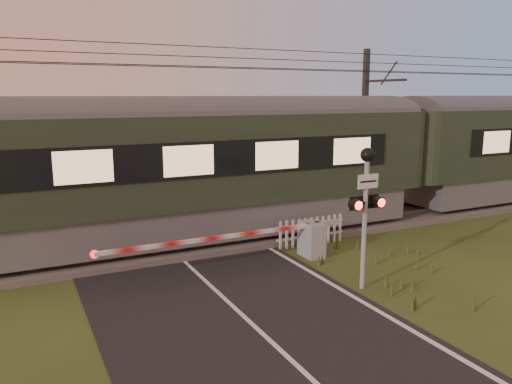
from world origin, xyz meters
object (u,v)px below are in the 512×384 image
train (399,154)px  crossing_signal (366,193)px  boom_gate (300,239)px  picket_fence (311,231)px  catenary_mast (365,125)px

train → crossing_signal: bearing=-137.4°
boom_gate → picket_fence: (0.96, 0.91, -0.12)m
picket_fence → crossing_signal: bearing=-102.6°
catenary_mast → boom_gate: bearing=-141.0°
train → boom_gate: (-6.10, -2.80, -1.85)m
boom_gate → picket_fence: size_ratio=2.94×
boom_gate → crossing_signal: crossing_signal is taller
picket_fence → catenary_mast: size_ratio=0.37×
crossing_signal → picket_fence: bearing=77.4°
train → catenary_mast: size_ratio=7.06×
boom_gate → picket_fence: boom_gate is taller
train → crossing_signal: train is taller
train → catenary_mast: bearing=87.2°
boom_gate → train: bearing=24.7°
train → catenary_mast: catenary_mast is taller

